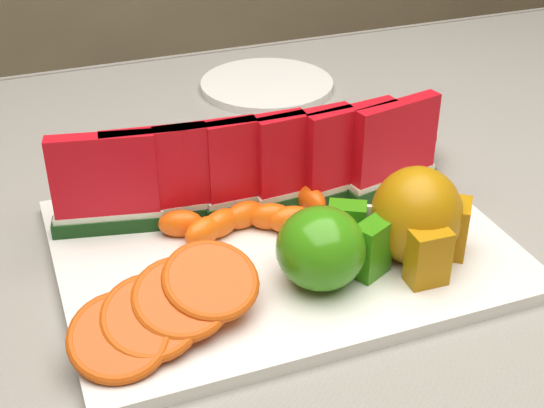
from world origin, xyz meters
name	(u,v)px	position (x,y,z in m)	size (l,w,h in m)	color
table	(236,335)	(0.00, 0.00, 0.65)	(1.40, 0.90, 0.75)	#4A311F
tablecloth	(235,286)	(0.00, 0.00, 0.72)	(1.53, 1.03, 0.20)	gray
platter	(281,246)	(0.04, -0.02, 0.76)	(0.40, 0.30, 0.01)	silver
apple_cluster	(328,247)	(0.06, -0.08, 0.80)	(0.10, 0.09, 0.07)	#1C920A
pear_cluster	(419,219)	(0.14, -0.08, 0.81)	(0.10, 0.10, 0.09)	#B27211
side_plate	(267,85)	(0.16, 0.35, 0.76)	(0.24, 0.24, 0.01)	silver
watermelon_row	(256,168)	(0.04, 0.04, 0.82)	(0.39, 0.07, 0.10)	#0C3710
orange_fan_front	(166,308)	(-0.09, -0.10, 0.79)	(0.17, 0.11, 0.05)	#E24206
orange_fan_back	(276,156)	(0.08, 0.10, 0.79)	(0.39, 0.12, 0.05)	#E24206
tangerine_segments	(259,217)	(0.03, 0.01, 0.78)	(0.20, 0.08, 0.03)	red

